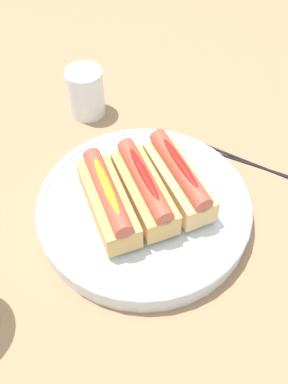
{
  "coord_description": "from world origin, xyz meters",
  "views": [
    {
      "loc": [
        -0.31,
        0.23,
        0.54
      ],
      "look_at": [
        0.03,
        0.02,
        0.06
      ],
      "focal_mm": 40.66,
      "sensor_mm": 36.0,
      "label": 1
    }
  ],
  "objects": [
    {
      "name": "serving_bowl",
      "position": [
        0.03,
        0.02,
        0.02
      ],
      "size": [
        0.32,
        0.32,
        0.04
      ],
      "color": "silver",
      "rests_on": "ground_plane"
    },
    {
      "name": "hotdog_back",
      "position": [
        0.03,
        0.02,
        0.07
      ],
      "size": [
        0.16,
        0.08,
        0.06
      ],
      "color": "tan",
      "rests_on": "serving_bowl"
    },
    {
      "name": "water_glass",
      "position": [
        0.29,
        -0.03,
        0.04
      ],
      "size": [
        0.07,
        0.07,
        0.09
      ],
      "color": "white",
      "rests_on": "ground_plane"
    },
    {
      "name": "chopstick_near",
      "position": [
        0.05,
        -0.19,
        0.0
      ],
      "size": [
        0.2,
        0.1,
        0.01
      ],
      "primitive_type": "cylinder",
      "rotation": [
        0.0,
        1.57,
        0.46
      ],
      "color": "black",
      "rests_on": "ground_plane"
    },
    {
      "name": "hotdog_side",
      "position": [
        0.04,
        0.07,
        0.07
      ],
      "size": [
        0.16,
        0.08,
        0.06
      ],
      "color": "tan",
      "rests_on": "serving_bowl"
    },
    {
      "name": "ground_plane",
      "position": [
        0.0,
        0.0,
        0.0
      ],
      "size": [
        2.4,
        2.4,
        0.0
      ],
      "primitive_type": "plane",
      "color": "#9E7A56"
    },
    {
      "name": "chopstick_far",
      "position": [
        0.02,
        -0.2,
        0.0
      ],
      "size": [
        0.19,
        0.12,
        0.01
      ],
      "primitive_type": "cylinder",
      "rotation": [
        0.0,
        1.57,
        0.55
      ],
      "color": "black",
      "rests_on": "ground_plane"
    },
    {
      "name": "hotdog_front",
      "position": [
        0.01,
        -0.04,
        0.07
      ],
      "size": [
        0.16,
        0.07,
        0.06
      ],
      "color": "#DBB270",
      "rests_on": "serving_bowl"
    }
  ]
}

